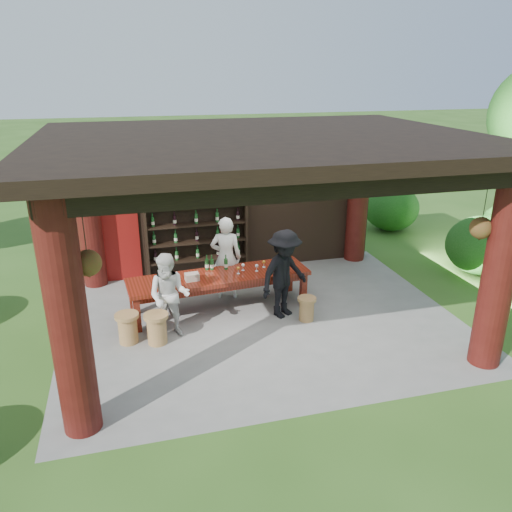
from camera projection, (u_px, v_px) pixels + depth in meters
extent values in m
plane|color=#2D5119|center=(261.00, 318.00, 9.68)|extent=(90.00, 90.00, 0.00)
cube|color=slate|center=(261.00, 321.00, 9.69)|extent=(7.40, 5.90, 0.10)
cube|color=black|center=(230.00, 201.00, 11.58)|extent=(7.00, 0.18, 3.30)
cube|color=maroon|center=(118.00, 238.00, 11.10)|extent=(0.95, 0.06, 2.00)
cylinder|color=#380C0A|center=(68.00, 318.00, 6.17)|extent=(0.50, 0.50, 3.30)
cylinder|color=#380C0A|center=(500.00, 269.00, 7.67)|extent=(0.50, 0.50, 3.30)
cylinder|color=#380C0A|center=(88.00, 213.00, 10.65)|extent=(0.50, 0.50, 3.30)
cylinder|color=#380C0A|center=(358.00, 195.00, 12.15)|extent=(0.50, 0.50, 3.30)
cube|color=black|center=(312.00, 185.00, 6.39)|extent=(6.70, 0.35, 0.35)
cube|color=black|center=(68.00, 164.00, 7.81)|extent=(0.30, 5.20, 0.30)
cube|color=black|center=(424.00, 148.00, 9.32)|extent=(0.30, 5.20, 0.30)
cube|color=black|center=(262.00, 140.00, 8.48)|extent=(7.50, 6.00, 0.20)
cylinder|color=black|center=(85.00, 237.00, 6.08)|extent=(0.01, 0.01, 0.75)
cone|color=black|center=(89.00, 271.00, 6.24)|extent=(0.32, 0.32, 0.18)
sphere|color=#1E5919|center=(88.00, 263.00, 6.20)|extent=(0.34, 0.34, 0.34)
cylinder|color=black|center=(485.00, 206.00, 7.44)|extent=(0.01, 0.01, 0.75)
cone|color=black|center=(480.00, 235.00, 7.60)|extent=(0.32, 0.32, 0.18)
sphere|color=#1E5919|center=(481.00, 228.00, 7.56)|extent=(0.34, 0.34, 0.34)
cube|color=#4F180B|center=(219.00, 277.00, 9.80)|extent=(3.64, 1.23, 0.08)
cube|color=#4F180B|center=(219.00, 281.00, 9.84)|extent=(3.43, 1.07, 0.12)
cube|color=#4F180B|center=(137.00, 315.00, 9.09)|extent=(0.13, 0.13, 0.67)
cube|color=#4F180B|center=(303.00, 289.00, 10.15)|extent=(0.13, 0.13, 0.67)
cube|color=#4F180B|center=(132.00, 299.00, 9.72)|extent=(0.13, 0.13, 0.67)
cube|color=#4F180B|center=(289.00, 276.00, 10.78)|extent=(0.13, 0.13, 0.67)
cylinder|color=olive|center=(157.00, 330.00, 8.73)|extent=(0.34, 0.34, 0.50)
cylinder|color=olive|center=(156.00, 316.00, 8.63)|extent=(0.43, 0.43, 0.07)
cylinder|color=olive|center=(307.00, 310.00, 9.55)|extent=(0.28, 0.28, 0.41)
cylinder|color=olive|center=(307.00, 299.00, 9.47)|extent=(0.36, 0.36, 0.06)
cylinder|color=olive|center=(128.00, 330.00, 8.76)|extent=(0.33, 0.33, 0.49)
cylinder|color=olive|center=(127.00, 316.00, 8.66)|extent=(0.42, 0.42, 0.07)
imported|color=silver|center=(226.00, 258.00, 10.31)|extent=(0.72, 0.57, 1.75)
imported|color=silver|center=(169.00, 296.00, 8.81)|extent=(0.91, 0.80, 1.56)
imported|color=black|center=(284.00, 274.00, 9.50)|extent=(1.30, 1.11, 1.75)
cube|color=#BF6672|center=(192.00, 277.00, 9.51)|extent=(0.28, 0.20, 0.14)
ellipsoid|color=#194C14|center=(480.00, 250.00, 11.66)|extent=(1.60, 1.60, 1.36)
ellipsoid|color=#194C14|center=(391.00, 211.00, 14.79)|extent=(1.60, 1.60, 1.36)
ellipsoid|color=#194C14|center=(512.00, 232.00, 12.91)|extent=(1.60, 1.60, 1.36)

